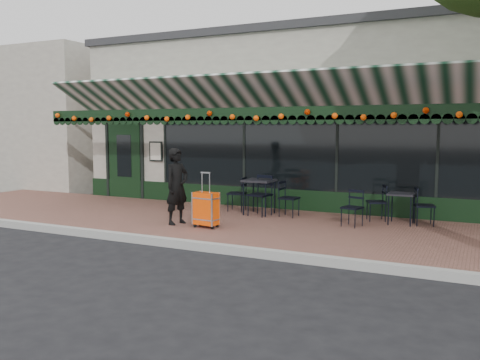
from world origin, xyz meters
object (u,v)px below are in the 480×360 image
at_px(cafe_table_a, 401,196).
at_px(chair_a_front, 352,208).
at_px(woman, 177,186).
at_px(cafe_table_b, 259,183).
at_px(chair_b_left, 237,194).
at_px(suitcase, 206,209).
at_px(chair_b_front, 260,195).
at_px(chair_a_right, 425,206).
at_px(chair_b_right, 289,199).
at_px(chair_a_left, 376,202).

height_order(cafe_table_a, chair_a_front, chair_a_front).
relative_size(woman, cafe_table_b, 1.96).
bearing_deg(woman, chair_b_left, 3.79).
relative_size(suitcase, cafe_table_b, 1.37).
relative_size(woman, cafe_table_a, 2.44).
distance_m(suitcase, chair_b_left, 2.13).
xyz_separation_m(suitcase, chair_b_front, (0.43, 1.73, 0.10)).
xyz_separation_m(chair_a_front, chair_b_front, (-2.20, 0.34, 0.09)).
bearing_deg(chair_a_front, chair_a_right, 46.01).
xyz_separation_m(cafe_table_a, chair_b_right, (-2.42, -0.16, -0.17)).
height_order(woman, chair_b_left, woman).
bearing_deg(chair_b_front, chair_a_right, 17.65).
relative_size(woman, chair_b_front, 1.68).
bearing_deg(chair_b_left, cafe_table_a, 81.22).
height_order(cafe_table_a, chair_b_front, chair_b_front).
xyz_separation_m(cafe_table_b, chair_a_front, (2.29, -0.52, -0.35)).
relative_size(cafe_table_b, chair_b_front, 0.86).
bearing_deg(chair_a_front, chair_b_right, 176.26).
bearing_deg(chair_b_front, chair_b_right, 27.40).
relative_size(chair_a_left, chair_a_right, 1.00).
xyz_separation_m(cafe_table_a, chair_a_left, (-0.54, 0.18, -0.19)).
bearing_deg(chair_b_right, chair_a_right, -81.23).
distance_m(woman, cafe_table_b, 2.12).
bearing_deg(suitcase, woman, -178.60).
bearing_deg(suitcase, chair_a_left, 44.42).
bearing_deg(woman, cafe_table_a, -49.79).
distance_m(cafe_table_a, chair_a_left, 0.60).
height_order(woman, chair_a_right, woman).
height_order(chair_a_left, chair_b_right, chair_b_right).
distance_m(cafe_table_a, chair_a_front, 1.13).
bearing_deg(chair_a_left, chair_a_front, -42.84).
distance_m(chair_a_left, chair_b_front, 2.57).
distance_m(cafe_table_b, chair_a_left, 2.65).
bearing_deg(cafe_table_b, chair_a_front, -12.74).
xyz_separation_m(suitcase, cafe_table_a, (3.49, 2.09, 0.21)).
bearing_deg(chair_b_right, cafe_table_a, -82.29).
height_order(suitcase, chair_b_right, suitcase).
bearing_deg(chair_a_right, chair_b_left, 75.52).
bearing_deg(cafe_table_a, chair_b_right, -176.18).
distance_m(chair_b_left, chair_b_front, 0.85).
height_order(woman, chair_a_front, woman).
bearing_deg(chair_b_right, chair_b_front, 110.76).
distance_m(woman, suitcase, 0.84).
bearing_deg(cafe_table_b, chair_a_right, 4.19).
xyz_separation_m(cafe_table_a, cafe_table_b, (-3.15, -0.18, 0.14)).
height_order(cafe_table_b, chair_a_left, cafe_table_b).
xyz_separation_m(cafe_table_a, chair_b_front, (-3.06, -0.35, -0.11)).
xyz_separation_m(chair_b_left, chair_b_right, (1.41, -0.18, -0.01)).
relative_size(chair_a_right, chair_a_front, 1.06).
bearing_deg(chair_b_left, chair_a_front, 67.93).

